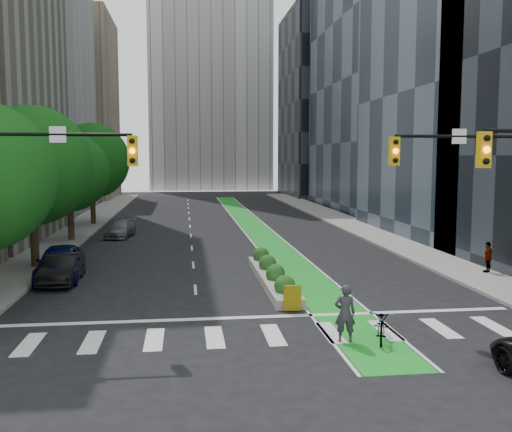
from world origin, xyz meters
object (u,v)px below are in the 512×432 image
object	(u,v)px
parked_car_left_far	(120,229)
pedestrian_far	(488,257)
parked_car_left_mid	(62,269)
parked_car_left_near	(60,262)
cyclist	(345,313)
median_planter	(272,275)
bicycle	(382,324)

from	to	relation	value
parked_car_left_far	pedestrian_far	bearing A→B (deg)	-32.01
parked_car_left_mid	pedestrian_far	bearing A→B (deg)	-2.34
parked_car_left_near	pedestrian_far	xyz separation A→B (m)	(21.50, -1.65, 0.08)
cyclist	parked_car_left_far	distance (m)	27.83
parked_car_left_far	pedestrian_far	distance (m)	26.17
median_planter	parked_car_left_far	world-z (taller)	parked_car_left_far
parked_car_left_near	cyclist	bearing A→B (deg)	-47.10
parked_car_left_near	parked_car_left_mid	bearing A→B (deg)	-76.30
bicycle	cyclist	size ratio (longest dim) A/B	1.07
median_planter	parked_car_left_near	world-z (taller)	parked_car_left_near
parked_car_left_near	parked_car_left_mid	xyz separation A→B (m)	(0.24, -0.82, -0.15)
median_planter	parked_car_left_far	bearing A→B (deg)	117.99
median_planter	bicycle	world-z (taller)	median_planter
parked_car_left_mid	parked_car_left_far	distance (m)	15.80
bicycle	parked_car_left_near	bearing A→B (deg)	158.53
median_planter	parked_car_left_near	distance (m)	10.46
bicycle	parked_car_left_far	xyz separation A→B (m)	(-11.27, 25.96, 0.08)
parked_car_left_near	parked_car_left_far	size ratio (longest dim) A/B	1.19
median_planter	parked_car_left_near	bearing A→B (deg)	169.09
median_planter	parked_car_left_mid	bearing A→B (deg)	173.39
cyclist	bicycle	bearing A→B (deg)	-174.28
parked_car_left_far	pedestrian_far	world-z (taller)	pedestrian_far
median_planter	cyclist	bearing A→B (deg)	-83.58
bicycle	parked_car_left_far	world-z (taller)	parked_car_left_far
cyclist	parked_car_left_mid	xyz separation A→B (m)	(-11.04, 10.20, -0.25)
median_planter	parked_car_left_mid	xyz separation A→B (m)	(-10.02, 1.16, 0.33)
parked_car_left_mid	pedestrian_far	world-z (taller)	pedestrian_far
cyclist	pedestrian_far	bearing A→B (deg)	-131.76
parked_car_left_near	pedestrian_far	distance (m)	21.56
parked_car_left_mid	pedestrian_far	distance (m)	21.27
bicycle	parked_car_left_far	distance (m)	28.31
cyclist	median_planter	bearing A→B (deg)	-77.86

